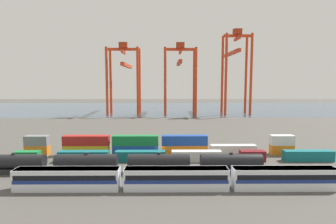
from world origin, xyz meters
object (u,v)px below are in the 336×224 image
Objects in this scene: passenger_train at (176,178)px; shipping_container_10 at (136,150)px; gantry_crane_east at (235,63)px; gantry_crane_west at (125,71)px; shipping_container_14 at (233,150)px; shipping_container_4 at (252,156)px; shipping_container_15 at (282,150)px; freight_tank_row at (123,163)px; gantry_crane_central at (180,71)px.

passenger_train is 26.38m from shipping_container_10.
gantry_crane_west is at bearing 179.40° from gantry_crane_east.
passenger_train is 4.78× the size of shipping_container_10.
shipping_container_10 is 1.00× the size of shipping_container_14.
gantry_crane_west is at bearing 113.62° from shipping_container_4.
shipping_container_15 is 103.20m from gantry_crane_east.
shipping_container_14 is 13.04m from shipping_container_15.
shipping_container_15 is at bearing 39.92° from passenger_train.
shipping_container_10 is at bearing 180.00° from shipping_container_15.
freight_tank_row is 15.26m from shipping_container_10.
gantry_crane_east is at bearing 71.80° from passenger_train.
shipping_container_14 is 0.24× the size of gantry_crane_east.
shipping_container_10 is at bearing 167.77° from shipping_container_4.
shipping_container_4 is 7.12m from shipping_container_14.
shipping_container_15 is at bearing -60.56° from gantry_crane_west.
freight_tank_row is at bearing -98.97° from gantry_crane_central.
freight_tank_row reaches higher than passenger_train.
gantry_crane_east is (51.37, 113.51, 28.56)m from freight_tank_row.
shipping_container_14 is (27.20, 15.19, -0.79)m from freight_tank_row.
gantry_crane_central reaches higher than shipping_container_10.
shipping_container_15 is (13.04, 0.00, 0.00)m from shipping_container_14.
shipping_container_4 is 0.50× the size of shipping_container_10.
passenger_train is at bearing -123.49° from shipping_container_14.
gantry_crane_east is (33.51, 0.40, 4.47)m from gantry_crane_central.
gantry_crane_central is at bearing 102.87° from shipping_container_15.
shipping_container_15 is at bearing 32.88° from shipping_container_4.
passenger_train is 0.98× the size of freight_tank_row.
gantry_crane_west is (-16.76, 99.01, 24.76)m from shipping_container_10.
gantry_crane_east is (20.96, 104.66, 29.35)m from shipping_container_4.
shipping_container_10 is 26.08m from shipping_container_14.
shipping_container_10 is 103.43m from gantry_crane_west.
shipping_container_14 is 110.69m from gantry_crane_west.
gantry_crane_east reaches higher than gantry_crane_west.
gantry_crane_central reaches higher than shipping_container_15.
passenger_train is 132.32m from gantry_crane_east.
gantry_crane_west is at bearing 113.40° from shipping_container_14.
gantry_crane_east is (67.03, -0.70, 4.59)m from gantry_crane_west.
shipping_container_15 is 0.14× the size of gantry_crane_west.
gantry_crane_central is (-22.38, 97.91, 24.89)m from shipping_container_15.
gantry_crane_east reaches higher than gantry_crane_central.
gantry_crane_central reaches higher than shipping_container_14.
gantry_crane_west reaches higher than passenger_train.
gantry_crane_west is (-26.68, 123.45, 23.92)m from passenger_train.
passenger_train is 1.36× the size of gantry_crane_central.
shipping_container_4 is 11.70m from shipping_container_15.
gantry_crane_west is (-15.65, 114.20, 23.97)m from freight_tank_row.
passenger_train is 26.52m from shipping_container_4.
shipping_container_14 is at bearing -103.82° from gantry_crane_east.
freight_tank_row is at bearing -114.35° from gantry_crane_east.
gantry_crane_west is 0.84× the size of gantry_crane_east.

